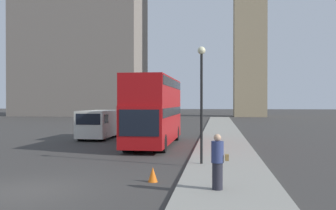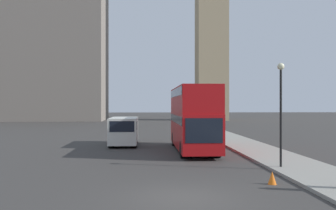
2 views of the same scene
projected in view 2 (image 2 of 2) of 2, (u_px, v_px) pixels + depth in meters
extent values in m
plane|color=#383533|center=(183.00, 197.00, 13.50)|extent=(300.00, 300.00, 0.00)
cube|color=tan|center=(211.00, 22.00, 81.32)|extent=(6.42, 6.42, 42.93)
cube|color=slate|center=(41.00, 55.00, 80.56)|extent=(27.31, 14.78, 28.19)
cube|color=#A80F11|center=(193.00, 130.00, 27.09)|extent=(2.54, 10.17, 2.46)
cube|color=#A80F11|center=(193.00, 100.00, 27.09)|extent=(2.54, 9.97, 1.84)
cube|color=black|center=(193.00, 119.00, 27.09)|extent=(2.58, 9.77, 0.55)
cube|color=black|center=(193.00, 93.00, 27.09)|extent=(2.58, 9.56, 0.55)
cube|color=black|center=(204.00, 131.00, 22.00)|extent=(2.24, 0.03, 1.48)
cylinder|color=black|center=(186.00, 149.00, 23.48)|extent=(0.71, 1.10, 1.10)
cylinder|color=black|center=(215.00, 149.00, 23.59)|extent=(0.71, 1.10, 1.10)
cylinder|color=black|center=(177.00, 139.00, 30.59)|extent=(0.71, 1.10, 1.10)
cylinder|color=black|center=(199.00, 139.00, 30.70)|extent=(0.71, 1.10, 1.10)
cube|color=silver|center=(124.00, 130.00, 30.93)|extent=(2.20, 5.47, 2.06)
cube|color=black|center=(122.00, 127.00, 28.19)|extent=(1.87, 0.02, 0.83)
cube|color=black|center=(123.00, 126.00, 29.16)|extent=(2.23, 0.98, 0.66)
cylinder|color=black|center=(112.00, 143.00, 29.03)|extent=(0.55, 0.79, 0.79)
cylinder|color=black|center=(133.00, 143.00, 29.13)|extent=(0.55, 0.79, 0.79)
cylinder|color=black|center=(116.00, 138.00, 32.74)|extent=(0.55, 0.79, 0.79)
cylinder|color=black|center=(135.00, 138.00, 32.84)|extent=(0.55, 0.79, 0.79)
cylinder|color=black|center=(281.00, 118.00, 19.30)|extent=(0.12, 0.12, 5.00)
sphere|color=beige|center=(281.00, 66.00, 19.29)|extent=(0.36, 0.36, 0.36)
cone|color=orange|center=(272.00, 178.00, 15.72)|extent=(0.36, 0.36, 0.55)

